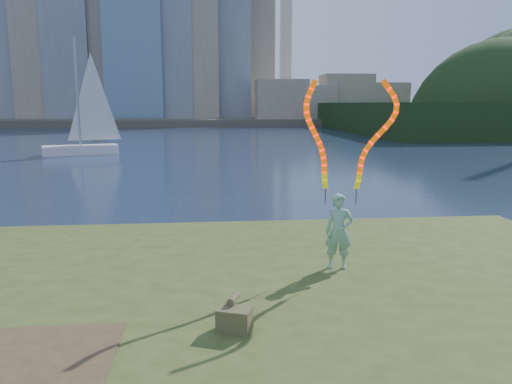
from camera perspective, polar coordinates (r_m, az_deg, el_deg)
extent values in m
plane|color=#18243C|center=(9.38, -9.00, -14.58)|extent=(320.00, 320.00, 0.00)
cube|color=#384719|center=(7.24, -10.13, -18.95)|extent=(17.00, 15.00, 0.30)
cube|color=#384719|center=(7.30, -10.07, -16.48)|extent=(14.00, 12.00, 0.30)
cube|color=#4C4738|center=(103.57, -6.00, 8.22)|extent=(320.00, 40.00, 1.20)
imported|color=#186639|center=(9.54, 9.46, -4.48)|extent=(0.58, 0.44, 1.44)
cylinder|color=black|center=(9.48, 7.92, -0.42)|extent=(0.02, 0.02, 0.30)
cylinder|color=black|center=(9.52, 11.37, -0.47)|extent=(0.02, 0.02, 0.30)
cube|color=#4A4228|center=(7.09, -2.47, -14.38)|extent=(0.54, 0.45, 0.33)
cylinder|color=#4A4228|center=(7.20, -2.58, -12.09)|extent=(0.21, 0.32, 0.11)
cube|color=white|center=(40.88, -19.39, 4.52)|extent=(5.77, 3.27, 0.77)
cylinder|color=gray|center=(40.73, -19.75, 10.53)|extent=(0.15, 0.15, 8.35)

